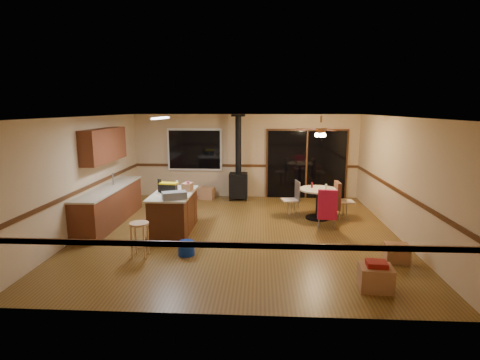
# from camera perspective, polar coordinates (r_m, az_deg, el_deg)

# --- Properties ---
(floor) EXTENTS (7.00, 7.00, 0.00)m
(floor) POSITION_cam_1_polar(r_m,az_deg,el_deg) (8.64, -0.11, -7.89)
(floor) COLOR brown
(floor) RESTS_ON ground
(ceiling) EXTENTS (7.00, 7.00, 0.00)m
(ceiling) POSITION_cam_1_polar(r_m,az_deg,el_deg) (8.18, -0.12, 9.62)
(ceiling) COLOR silver
(ceiling) RESTS_ON ground
(wall_back) EXTENTS (7.00, 0.00, 7.00)m
(wall_back) POSITION_cam_1_polar(r_m,az_deg,el_deg) (11.77, 0.85, 3.66)
(wall_back) COLOR tan
(wall_back) RESTS_ON ground
(wall_front) EXTENTS (7.00, 0.00, 7.00)m
(wall_front) POSITION_cam_1_polar(r_m,az_deg,el_deg) (4.91, -2.44, -6.66)
(wall_front) COLOR tan
(wall_front) RESTS_ON ground
(wall_left) EXTENTS (0.00, 7.00, 7.00)m
(wall_left) POSITION_cam_1_polar(r_m,az_deg,el_deg) (9.19, -22.45, 0.79)
(wall_left) COLOR tan
(wall_left) RESTS_ON ground
(wall_right) EXTENTS (0.00, 7.00, 7.00)m
(wall_right) POSITION_cam_1_polar(r_m,az_deg,el_deg) (8.83, 23.19, 0.35)
(wall_right) COLOR tan
(wall_right) RESTS_ON ground
(chair_rail) EXTENTS (7.00, 7.00, 0.08)m
(chair_rail) POSITION_cam_1_polar(r_m,az_deg,el_deg) (8.37, -0.11, -1.40)
(chair_rail) COLOR #452511
(chair_rail) RESTS_ON ground
(window) EXTENTS (1.72, 0.10, 1.32)m
(window) POSITION_cam_1_polar(r_m,az_deg,el_deg) (11.86, -6.92, 4.62)
(window) COLOR black
(window) RESTS_ON ground
(sliding_door) EXTENTS (2.52, 0.10, 2.10)m
(sliding_door) POSITION_cam_1_polar(r_m,az_deg,el_deg) (11.83, 10.08, 2.31)
(sliding_door) COLOR black
(sliding_door) RESTS_ON ground
(lower_cabinets) EXTENTS (0.60, 3.00, 0.86)m
(lower_cabinets) POSITION_cam_1_polar(r_m,az_deg,el_deg) (9.70, -19.22, -3.76)
(lower_cabinets) COLOR #612C18
(lower_cabinets) RESTS_ON ground
(countertop) EXTENTS (0.64, 3.04, 0.04)m
(countertop) POSITION_cam_1_polar(r_m,az_deg,el_deg) (9.60, -19.38, -1.16)
(countertop) COLOR #C2B396
(countertop) RESTS_ON lower_cabinets
(upper_cabinets) EXTENTS (0.35, 2.00, 0.80)m
(upper_cabinets) POSITION_cam_1_polar(r_m,az_deg,el_deg) (9.68, -20.00, 5.02)
(upper_cabinets) COLOR #612C18
(upper_cabinets) RESTS_ON ground
(kitchen_island) EXTENTS (0.88, 1.68, 0.90)m
(kitchen_island) POSITION_cam_1_polar(r_m,az_deg,el_deg) (8.71, -10.04, -4.78)
(kitchen_island) COLOR #492312
(kitchen_island) RESTS_ON ground
(wood_stove) EXTENTS (0.55, 0.50, 2.52)m
(wood_stove) POSITION_cam_1_polar(r_m,az_deg,el_deg) (11.42, -0.25, 0.54)
(wood_stove) COLOR black
(wood_stove) RESTS_ON ground
(ceiling_fan) EXTENTS (0.24, 0.24, 0.55)m
(ceiling_fan) POSITION_cam_1_polar(r_m,az_deg,el_deg) (9.46, 12.20, 7.20)
(ceiling_fan) COLOR brown
(ceiling_fan) RESTS_ON ceiling
(fluorescent_strip) EXTENTS (0.10, 1.20, 0.04)m
(fluorescent_strip) POSITION_cam_1_polar(r_m,az_deg,el_deg) (8.76, -11.99, 9.21)
(fluorescent_strip) COLOR white
(fluorescent_strip) RESTS_ON ceiling
(toolbox_grey) EXTENTS (0.57, 0.45, 0.16)m
(toolbox_grey) POSITION_cam_1_polar(r_m,az_deg,el_deg) (7.99, -9.99, -2.32)
(toolbox_grey) COLOR slate
(toolbox_grey) RESTS_ON kitchen_island
(toolbox_black) EXTENTS (0.38, 0.23, 0.20)m
(toolbox_black) POSITION_cam_1_polar(r_m,az_deg,el_deg) (8.61, -10.79, -1.25)
(toolbox_black) COLOR black
(toolbox_black) RESTS_ON kitchen_island
(toolbox_yellow_lid) EXTENTS (0.42, 0.25, 0.03)m
(toolbox_yellow_lid) POSITION_cam_1_polar(r_m,az_deg,el_deg) (8.58, -10.82, -0.50)
(toolbox_yellow_lid) COLOR gold
(toolbox_yellow_lid) RESTS_ON toolbox_black
(box_on_island) EXTENTS (0.24, 0.30, 0.18)m
(box_on_island) POSITION_cam_1_polar(r_m,az_deg,el_deg) (8.73, -8.00, -1.04)
(box_on_island) COLOR #9F6B47
(box_on_island) RESTS_ON kitchen_island
(bottle_dark) EXTENTS (0.09, 0.09, 0.30)m
(bottle_dark) POSITION_cam_1_polar(r_m,az_deg,el_deg) (8.70, -12.15, -0.82)
(bottle_dark) COLOR black
(bottle_dark) RESTS_ON kitchen_island
(bottle_pink) EXTENTS (0.08, 0.08, 0.23)m
(bottle_pink) POSITION_cam_1_polar(r_m,az_deg,el_deg) (8.66, -7.91, -0.98)
(bottle_pink) COLOR #D84C8C
(bottle_pink) RESTS_ON kitchen_island
(bottle_white) EXTENTS (0.07, 0.07, 0.17)m
(bottle_white) POSITION_cam_1_polar(r_m,az_deg,el_deg) (9.11, -9.59, -0.63)
(bottle_white) COLOR white
(bottle_white) RESTS_ON kitchen_island
(bar_stool) EXTENTS (0.46, 0.46, 0.66)m
(bar_stool) POSITION_cam_1_polar(r_m,az_deg,el_deg) (7.43, -15.02, -8.74)
(bar_stool) COLOR tan
(bar_stool) RESTS_ON floor
(blue_bucket) EXTENTS (0.37, 0.37, 0.26)m
(blue_bucket) POSITION_cam_1_polar(r_m,az_deg,el_deg) (7.38, -8.18, -10.26)
(blue_bucket) COLOR #0B2B9F
(blue_bucket) RESTS_ON floor
(dining_table) EXTENTS (0.97, 0.97, 0.78)m
(dining_table) POSITION_cam_1_polar(r_m,az_deg,el_deg) (9.71, 11.80, -2.73)
(dining_table) COLOR black
(dining_table) RESTS_ON ground
(glass_red) EXTENTS (0.06, 0.06, 0.15)m
(glass_red) POSITION_cam_1_polar(r_m,az_deg,el_deg) (9.71, 10.92, -0.76)
(glass_red) COLOR #590C14
(glass_red) RESTS_ON dining_table
(glass_cream) EXTENTS (0.06, 0.06, 0.13)m
(glass_cream) POSITION_cam_1_polar(r_m,az_deg,el_deg) (9.62, 12.98, -0.99)
(glass_cream) COLOR beige
(glass_cream) RESTS_ON dining_table
(chair_left) EXTENTS (0.47, 0.47, 0.51)m
(chair_left) POSITION_cam_1_polar(r_m,az_deg,el_deg) (9.74, 8.24, -2.23)
(chair_left) COLOR #BEA68D
(chair_left) RESTS_ON ground
(chair_near) EXTENTS (0.47, 0.51, 0.70)m
(chair_near) POSITION_cam_1_polar(r_m,az_deg,el_deg) (8.86, 13.17, -3.67)
(chair_near) COLOR #BEA68D
(chair_near) RESTS_ON ground
(chair_right) EXTENTS (0.47, 0.44, 0.70)m
(chair_right) POSITION_cam_1_polar(r_m,az_deg,el_deg) (9.83, 14.76, -2.31)
(chair_right) COLOR #BEA68D
(chair_right) RESTS_ON ground
(box_under_window) EXTENTS (0.50, 0.43, 0.36)m
(box_under_window) POSITION_cam_1_polar(r_m,az_deg,el_deg) (11.68, -5.08, -2.02)
(box_under_window) COLOR #9F6B47
(box_under_window) RESTS_ON floor
(box_corner_a) EXTENTS (0.53, 0.46, 0.38)m
(box_corner_a) POSITION_cam_1_polar(r_m,az_deg,el_deg) (6.37, 19.97, -13.82)
(box_corner_a) COLOR #9F6B47
(box_corner_a) RESTS_ON floor
(box_corner_b) EXTENTS (0.44, 0.39, 0.33)m
(box_corner_b) POSITION_cam_1_polar(r_m,az_deg,el_deg) (7.55, 22.77, -10.24)
(box_corner_b) COLOR #9F6B47
(box_corner_b) RESTS_ON floor
(box_small_red) EXTENTS (0.33, 0.28, 0.08)m
(box_small_red) POSITION_cam_1_polar(r_m,az_deg,el_deg) (6.28, 20.11, -11.91)
(box_small_red) COLOR maroon
(box_small_red) RESTS_ON box_corner_a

